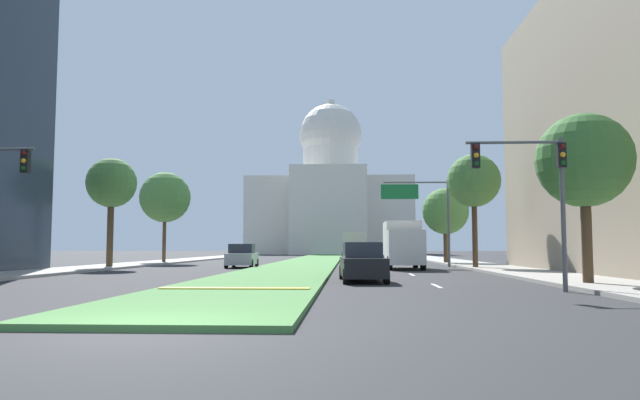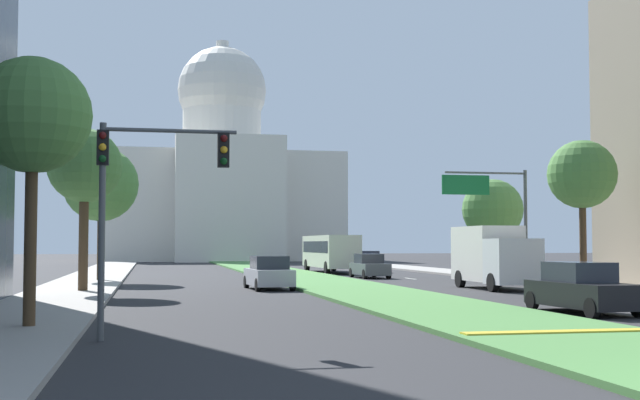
{
  "view_description": "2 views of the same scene",
  "coord_description": "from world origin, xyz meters",
  "px_view_note": "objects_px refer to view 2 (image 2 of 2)",
  "views": [
    {
      "loc": [
        3.71,
        -10.38,
        1.52
      ],
      "look_at": [
        1.9,
        26.37,
        4.4
      ],
      "focal_mm": 33.23,
      "sensor_mm": 36.0,
      "label": 1
    },
    {
      "loc": [
        -9.75,
        -10.17,
        2.3
      ],
      "look_at": [
        -0.41,
        36.09,
        4.78
      ],
      "focal_mm": 46.93,
      "sensor_mm": 36.0,
      "label": 2
    }
  ],
  "objects_px": {
    "city_bus": "(330,250)",
    "street_tree_right_far": "(493,210)",
    "street_tree_right_mid": "(582,175)",
    "sedan_distant": "(369,267)",
    "street_tree_left_near": "(33,117)",
    "sedan_far_horizon": "(368,262)",
    "capitol_building": "(222,187)",
    "overhead_guide_sign": "(495,203)",
    "sedan_midblock": "(269,274)",
    "street_tree_left_far": "(101,184)",
    "box_truck_delivery": "(493,256)",
    "traffic_light_near_left": "(138,182)",
    "sedan_lead_stopped": "(581,289)",
    "street_tree_left_mid": "(85,167)"
  },
  "relations": [
    {
      "from": "street_tree_left_far",
      "to": "sedan_far_horizon",
      "type": "distance_m",
      "value": 24.99
    },
    {
      "from": "sedan_lead_stopped",
      "to": "box_truck_delivery",
      "type": "distance_m",
      "value": 14.72
    },
    {
      "from": "traffic_light_near_left",
      "to": "overhead_guide_sign",
      "type": "relative_size",
      "value": 0.8
    },
    {
      "from": "capitol_building",
      "to": "street_tree_left_far",
      "type": "relative_size",
      "value": 3.86
    },
    {
      "from": "box_truck_delivery",
      "to": "traffic_light_near_left",
      "type": "bearing_deg",
      "value": -131.83
    },
    {
      "from": "street_tree_left_far",
      "to": "sedan_far_horizon",
      "type": "xyz_separation_m",
      "value": [
        20.25,
        13.73,
        -5.08
      ]
    },
    {
      "from": "sedan_lead_stopped",
      "to": "sedan_distant",
      "type": "relative_size",
      "value": 1.1
    },
    {
      "from": "city_bus",
      "to": "overhead_guide_sign",
      "type": "bearing_deg",
      "value": -76.77
    },
    {
      "from": "street_tree_left_far",
      "to": "sedan_lead_stopped",
      "type": "relative_size",
      "value": 1.74
    },
    {
      "from": "overhead_guide_sign",
      "to": "sedan_lead_stopped",
      "type": "xyz_separation_m",
      "value": [
        -5.0,
        -18.61,
        -3.83
      ]
    },
    {
      "from": "street_tree_left_near",
      "to": "sedan_lead_stopped",
      "type": "distance_m",
      "value": 18.0
    },
    {
      "from": "street_tree_left_near",
      "to": "box_truck_delivery",
      "type": "xyz_separation_m",
      "value": [
        20.2,
        16.85,
        -3.99
      ]
    },
    {
      "from": "capitol_building",
      "to": "traffic_light_near_left",
      "type": "distance_m",
      "value": 98.83
    },
    {
      "from": "capitol_building",
      "to": "city_bus",
      "type": "height_order",
      "value": "capitol_building"
    },
    {
      "from": "sedan_far_horizon",
      "to": "street_tree_right_mid",
      "type": "bearing_deg",
      "value": -80.08
    },
    {
      "from": "overhead_guide_sign",
      "to": "street_tree_left_near",
      "type": "xyz_separation_m",
      "value": [
        -22.15,
        -21.09,
        1.04
      ]
    },
    {
      "from": "street_tree_left_mid",
      "to": "sedan_far_horizon",
      "type": "bearing_deg",
      "value": 51.64
    },
    {
      "from": "sedan_midblock",
      "to": "sedan_far_horizon",
      "type": "distance_m",
      "value": 26.39
    },
    {
      "from": "street_tree_right_mid",
      "to": "street_tree_left_far",
      "type": "distance_m",
      "value": 27.77
    },
    {
      "from": "capitol_building",
      "to": "sedan_far_horizon",
      "type": "distance_m",
      "value": 54.36
    },
    {
      "from": "street_tree_left_near",
      "to": "street_tree_right_mid",
      "type": "xyz_separation_m",
      "value": [
        24.91,
        16.37,
        0.18
      ]
    },
    {
      "from": "overhead_guide_sign",
      "to": "city_bus",
      "type": "relative_size",
      "value": 0.59
    },
    {
      "from": "street_tree_left_near",
      "to": "sedan_far_horizon",
      "type": "xyz_separation_m",
      "value": [
        20.33,
        42.54,
        -4.86
      ]
    },
    {
      "from": "street_tree_left_near",
      "to": "street_tree_left_far",
      "type": "distance_m",
      "value": 28.81
    },
    {
      "from": "traffic_light_near_left",
      "to": "street_tree_right_far",
      "type": "xyz_separation_m",
      "value": [
        22.05,
        30.42,
        0.7
      ]
    },
    {
      "from": "street_tree_right_far",
      "to": "street_tree_left_near",
      "type": "bearing_deg",
      "value": -131.76
    },
    {
      "from": "street_tree_right_mid",
      "to": "city_bus",
      "type": "height_order",
      "value": "street_tree_right_mid"
    },
    {
      "from": "street_tree_left_near",
      "to": "city_bus",
      "type": "xyz_separation_m",
      "value": [
        17.16,
        42.34,
        -3.89
      ]
    },
    {
      "from": "traffic_light_near_left",
      "to": "sedan_distant",
      "type": "bearing_deg",
      "value": 66.61
    },
    {
      "from": "sedan_lead_stopped",
      "to": "sedan_distant",
      "type": "bearing_deg",
      "value": 89.23
    },
    {
      "from": "capitol_building",
      "to": "street_tree_right_mid",
      "type": "xyz_separation_m",
      "value": [
        12.04,
        -79.15,
        -4.54
      ]
    },
    {
      "from": "city_bus",
      "to": "street_tree_right_far",
      "type": "bearing_deg",
      "value": -62.01
    },
    {
      "from": "street_tree_left_mid",
      "to": "sedan_distant",
      "type": "height_order",
      "value": "street_tree_left_mid"
    },
    {
      "from": "capitol_building",
      "to": "sedan_far_horizon",
      "type": "height_order",
      "value": "capitol_building"
    },
    {
      "from": "street_tree_left_far",
      "to": "city_bus",
      "type": "distance_m",
      "value": 22.17
    },
    {
      "from": "sedan_midblock",
      "to": "street_tree_right_mid",
      "type": "bearing_deg",
      "value": -8.41
    },
    {
      "from": "traffic_light_near_left",
      "to": "box_truck_delivery",
      "type": "relative_size",
      "value": 0.81
    },
    {
      "from": "street_tree_right_far",
      "to": "sedan_distant",
      "type": "xyz_separation_m",
      "value": [
        -7.32,
        3.65,
        -3.73
      ]
    },
    {
      "from": "street_tree_right_far",
      "to": "sedan_far_horizon",
      "type": "height_order",
      "value": "street_tree_right_far"
    },
    {
      "from": "street_tree_right_mid",
      "to": "sedan_distant",
      "type": "xyz_separation_m",
      "value": [
        -7.37,
        15.12,
        -5.08
      ]
    },
    {
      "from": "street_tree_left_mid",
      "to": "sedan_midblock",
      "type": "height_order",
      "value": "street_tree_left_mid"
    },
    {
      "from": "street_tree_left_near",
      "to": "street_tree_left_far",
      "type": "relative_size",
      "value": 0.89
    },
    {
      "from": "overhead_guide_sign",
      "to": "street_tree_left_far",
      "type": "height_order",
      "value": "street_tree_left_far"
    },
    {
      "from": "street_tree_left_near",
      "to": "sedan_midblock",
      "type": "relative_size",
      "value": 1.64
    },
    {
      "from": "capitol_building",
      "to": "sedan_distant",
      "type": "xyz_separation_m",
      "value": [
        4.67,
        -64.03,
        -9.62
      ]
    },
    {
      "from": "traffic_light_near_left",
      "to": "sedan_midblock",
      "type": "bearing_deg",
      "value": 73.93
    },
    {
      "from": "street_tree_left_far",
      "to": "street_tree_left_near",
      "type": "bearing_deg",
      "value": -90.17
    },
    {
      "from": "street_tree_left_far",
      "to": "street_tree_right_far",
      "type": "relative_size",
      "value": 1.26
    },
    {
      "from": "sedan_lead_stopped",
      "to": "street_tree_left_mid",
      "type": "bearing_deg",
      "value": 139.85
    },
    {
      "from": "sedan_lead_stopped",
      "to": "sedan_distant",
      "type": "distance_m",
      "value": 29.02
    }
  ]
}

